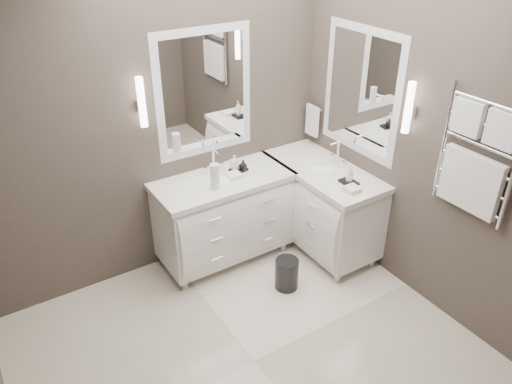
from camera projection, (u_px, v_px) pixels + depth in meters
floor at (255, 361)px, 3.70m from camera, size 3.20×3.00×0.01m
wall_back at (156, 125)px, 4.12m from camera, size 3.20×0.01×2.70m
wall_front at (464, 378)px, 1.92m from camera, size 3.20×0.01×2.70m
wall_right at (433, 146)px, 3.77m from camera, size 0.01×3.00×2.70m
vanity_back at (224, 213)px, 4.55m from camera, size 1.24×0.59×0.97m
vanity_right at (321, 202)px, 4.73m from camera, size 0.59×1.24×0.97m
mirror_back at (205, 93)px, 4.21m from camera, size 0.90×0.02×1.10m
mirror_right at (361, 92)px, 4.24m from camera, size 0.02×0.90×1.10m
sconce_back at (142, 103)px, 3.88m from camera, size 0.06×0.06×0.40m
sconce_right at (408, 109)px, 3.77m from camera, size 0.06×0.06×0.40m
towel_bar_corner at (312, 120)px, 4.84m from camera, size 0.03×0.22×0.30m
towel_ladder at (475, 163)px, 3.43m from camera, size 0.06×0.58×0.90m
waste_bin at (287, 274)px, 4.34m from camera, size 0.23×0.23×0.29m
amenity_tray_back at (239, 170)px, 4.49m from camera, size 0.17×0.14×0.02m
amenity_tray_right at (349, 182)px, 4.29m from camera, size 0.12×0.15×0.02m
water_bottle at (215, 176)px, 4.16m from camera, size 0.10×0.10×0.23m
soap_bottle_a at (234, 162)px, 4.45m from camera, size 0.06×0.06×0.13m
soap_bottle_b at (243, 165)px, 4.45m from camera, size 0.08×0.08×0.09m
soap_bottle_c at (350, 173)px, 4.24m from camera, size 0.06×0.06×0.16m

